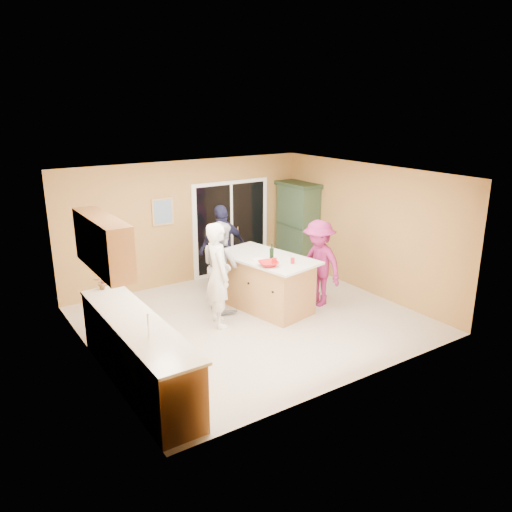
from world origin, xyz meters
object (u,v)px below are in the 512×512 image
woman_white (218,275)px  woman_navy (223,248)px  kitchen_island (266,284)px  woman_grey (221,266)px  woman_magenta (319,263)px  green_hutch (298,227)px

woman_white → woman_navy: size_ratio=1.03×
kitchen_island → woman_grey: size_ratio=1.24×
woman_navy → woman_magenta: woman_navy is taller
kitchen_island → woman_magenta: (0.93, -0.40, 0.35)m
kitchen_island → woman_white: (-1.10, -0.16, 0.44)m
woman_navy → woman_magenta: 2.03m
kitchen_island → woman_navy: (-0.17, 1.31, 0.41)m
kitchen_island → woman_navy: woman_navy is taller
kitchen_island → woman_grey: (-0.70, 0.42, 0.37)m
kitchen_island → woman_white: bearing=177.3°
woman_white → woman_magenta: 2.05m
woman_magenta → kitchen_island: bearing=-118.5°
kitchen_island → woman_white: 1.19m
green_hutch → woman_grey: 2.90m
woman_magenta → woman_navy: bearing=-152.5°
kitchen_island → woman_magenta: 1.07m
woman_white → green_hutch: bearing=-47.8°
woman_grey → woman_navy: size_ratio=0.95×
woman_white → woman_magenta: size_ratio=1.11×
green_hutch → woman_white: (-3.06, -1.72, -0.06)m
kitchen_island → woman_navy: bearing=86.5°
woman_white → woman_magenta: woman_white is taller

